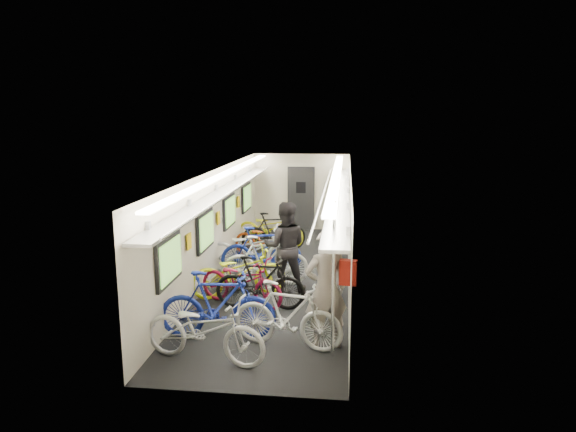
% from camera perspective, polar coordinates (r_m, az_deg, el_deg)
% --- Properties ---
extents(train_car_shell, '(10.00, 10.00, 10.00)m').
position_cam_1_polar(train_car_shell, '(12.03, -2.03, 1.91)').
color(train_car_shell, black).
rests_on(train_car_shell, ground).
extents(bicycle_0, '(2.01, 1.05, 1.01)m').
position_cam_1_polar(bicycle_0, '(7.79, -9.26, -12.32)').
color(bicycle_0, silver).
rests_on(bicycle_0, ground).
extents(bicycle_1, '(1.93, 0.67, 1.14)m').
position_cam_1_polar(bicycle_1, '(8.49, -7.85, -9.78)').
color(bicycle_1, navy).
rests_on(bicycle_1, ground).
extents(bicycle_2, '(1.91, 1.26, 0.95)m').
position_cam_1_polar(bicycle_2, '(9.89, -5.22, -7.23)').
color(bicycle_2, maroon).
rests_on(bicycle_2, ground).
extents(bicycle_3, '(1.71, 0.51, 1.02)m').
position_cam_1_polar(bicycle_3, '(9.66, -3.13, -7.42)').
color(bicycle_3, black).
rests_on(bicycle_3, ground).
extents(bicycle_4, '(2.03, 1.35, 1.01)m').
position_cam_1_polar(bicycle_4, '(10.35, -5.46, -6.24)').
color(bicycle_4, '#E5F016').
rests_on(bicycle_4, ground).
extents(bicycle_5, '(1.92, 0.94, 1.11)m').
position_cam_1_polar(bicycle_5, '(10.90, -2.51, -5.01)').
color(bicycle_5, white).
rests_on(bicycle_5, ground).
extents(bicycle_6, '(2.14, 0.82, 1.11)m').
position_cam_1_polar(bicycle_6, '(11.84, -4.06, -3.71)').
color(bicycle_6, silver).
rests_on(bicycle_6, ground).
extents(bicycle_7, '(1.92, 0.93, 1.11)m').
position_cam_1_polar(bicycle_7, '(11.75, -2.96, -3.81)').
color(bicycle_7, navy).
rests_on(bicycle_7, ground).
extents(bicycle_8, '(1.94, 1.26, 0.96)m').
position_cam_1_polar(bicycle_8, '(12.99, -2.47, -2.70)').
color(bicycle_8, '#993810').
rests_on(bicycle_8, ground).
extents(bicycle_9, '(1.82, 0.99, 1.05)m').
position_cam_1_polar(bicycle_9, '(13.75, -1.58, -1.72)').
color(bicycle_9, black).
rests_on(bicycle_9, ground).
extents(bicycle_10, '(2.06, 1.12, 1.03)m').
position_cam_1_polar(bicycle_10, '(14.19, -2.01, -1.37)').
color(bicycle_10, yellow).
rests_on(bicycle_10, ground).
extents(bicycle_11, '(1.85, 0.87, 1.07)m').
position_cam_1_polar(bicycle_11, '(8.10, -0.08, -10.99)').
color(bicycle_11, silver).
rests_on(bicycle_11, ground).
extents(passenger_near, '(0.82, 0.69, 1.91)m').
position_cam_1_polar(passenger_near, '(7.99, 4.24, -8.13)').
color(passenger_near, gray).
rests_on(passenger_near, ground).
extents(passenger_mid, '(0.96, 0.78, 1.86)m').
position_cam_1_polar(passenger_mid, '(10.56, -0.33, -3.41)').
color(passenger_mid, black).
rests_on(passenger_mid, ground).
extents(backpack, '(0.28, 0.17, 0.38)m').
position_cam_1_polar(backpack, '(7.75, 6.71, -6.24)').
color(backpack, '#A71A10').
rests_on(backpack, passenger_near).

